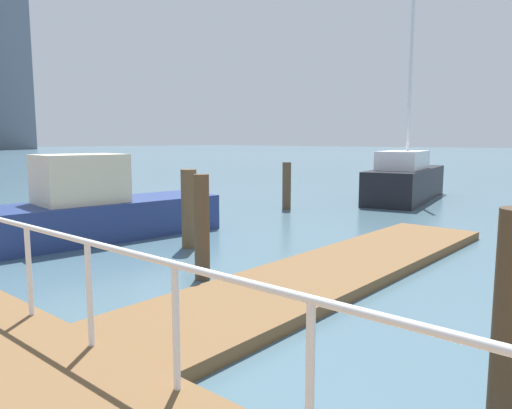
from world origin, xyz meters
TOP-DOWN VIEW (x-y plane):
  - ground_plane at (0.00, 20.00)m, footprint 300.00×300.00m
  - floating_dock at (1.70, 11.09)m, footprint 10.40×2.00m
  - boardwalk_railing at (-3.15, 10.19)m, footprint 0.06×30.08m
  - dock_piling_0 at (7.99, 16.86)m, footprint 0.30×0.30m
  - dock_piling_1 at (1.64, 14.80)m, footprint 0.35×0.35m
  - dock_piling_3 at (0.08, 12.70)m, footprint 0.27×0.27m
  - moored_boat_0 at (0.74, 17.29)m, footprint 6.33×2.57m
  - moored_boat_1 at (13.18, 14.77)m, footprint 6.66×3.05m
  - skyline_tower_7 at (47.36, 135.50)m, footprint 10.47×9.42m

SIDE VIEW (x-z plane):
  - ground_plane at x=0.00m, z-range 0.00..0.00m
  - floating_dock at x=1.70m, z-range 0.00..0.18m
  - moored_boat_0 at x=0.74m, z-range -0.33..1.76m
  - moored_boat_1 at x=13.18m, z-range -3.09..4.73m
  - dock_piling_0 at x=7.99m, z-range 0.00..1.65m
  - dock_piling_1 at x=1.64m, z-range 0.00..1.78m
  - dock_piling_3 at x=0.08m, z-range 0.00..1.85m
  - boardwalk_railing at x=-3.15m, z-range 0.67..1.75m
  - skyline_tower_7 at x=47.36m, z-range 0.00..63.88m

